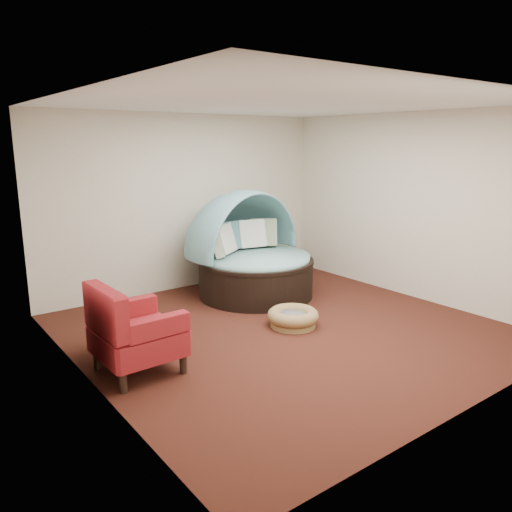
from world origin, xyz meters
TOP-DOWN VIEW (x-y plane):
  - floor at (0.00, 0.00)m, footprint 5.00×5.00m
  - wall_back at (0.00, 2.50)m, footprint 5.00×0.00m
  - wall_front at (0.00, -2.50)m, footprint 5.00×0.00m
  - wall_left at (-2.50, 0.00)m, footprint 0.00×5.00m
  - wall_right at (2.50, 0.00)m, footprint 0.00×5.00m
  - ceiling at (0.00, 0.00)m, footprint 5.00×5.00m
  - canopy_daybed at (0.55, 1.51)m, footprint 2.13×2.08m
  - pet_basket at (0.15, 0.03)m, footprint 0.78×0.78m
  - red_armchair at (-2.06, 0.01)m, footprint 0.85×0.86m
  - side_table at (-2.00, 0.58)m, footprint 0.62×0.62m

SIDE VIEW (x-z plane):
  - floor at x=0.00m, z-range 0.00..0.00m
  - pet_basket at x=0.15m, z-range 0.00..0.24m
  - side_table at x=-2.00m, z-range 0.07..0.53m
  - red_armchair at x=-2.06m, z-range -0.04..0.93m
  - canopy_daybed at x=0.55m, z-range -0.06..1.58m
  - wall_back at x=0.00m, z-range -1.10..3.90m
  - wall_front at x=0.00m, z-range -1.10..3.90m
  - wall_left at x=-2.50m, z-range -1.10..3.90m
  - wall_right at x=2.50m, z-range -1.10..3.90m
  - ceiling at x=0.00m, z-range 2.80..2.80m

